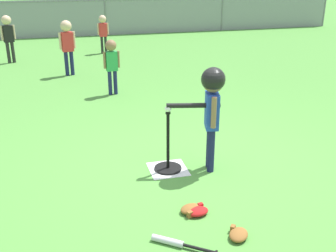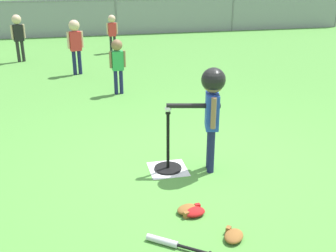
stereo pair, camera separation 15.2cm
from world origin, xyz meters
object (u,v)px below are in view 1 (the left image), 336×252
Objects in this scene: fielder_deep_right at (103,29)px; spare_bat_silver at (174,243)px; fielder_near_right at (8,33)px; glove_tossed_aside at (191,209)px; batting_tee at (168,160)px; baseball_on_tee at (168,109)px; glove_by_plate at (238,234)px; batter_child at (212,99)px; fielder_near_left at (67,40)px; fielder_deep_left at (112,60)px; glove_near_bats at (197,211)px.

spare_bat_silver is (-0.30, -8.17, -0.60)m from fielder_deep_right.
glove_tossed_aside is (2.25, -7.14, -0.68)m from fielder_near_right.
batting_tee reaches higher than spare_bat_silver.
baseball_on_tee reaches higher than glove_tossed_aside.
baseball_on_tee reaches higher than glove_by_plate.
baseball_on_tee is at bearing 167.28° from batter_child.
batter_child is at bearing -73.44° from fielder_near_left.
fielder_deep_left is (0.71, -1.59, -0.10)m from fielder_near_left.
spare_bat_silver is at bearing -75.48° from fielder_near_right.
fielder_deep_left is at bearing -65.86° from fielder_near_left.
fielder_deep_right is (0.00, 6.79, 0.51)m from batting_tee.
fielder_near_left is 6.28m from glove_by_plate.
batting_tee is 2.75× the size of glove_tossed_aside.
fielder_near_right is at bearing 108.44° from glove_by_plate.
glove_near_bats is (0.04, -0.97, -0.72)m from baseball_on_tee.
fielder_near_right is at bearing 113.41° from batter_child.
glove_tossed_aside is (0.23, -4.03, -0.61)m from fielder_deep_left.
fielder_near_left is at bearing 99.56° from glove_tossed_aside.
baseball_on_tee reaches higher than glove_near_bats.
batter_child is 1.28m from glove_near_bats.
glove_near_bats is at bearing -87.39° from batting_tee.
fielder_near_left is 4.87× the size of glove_near_bats.
glove_tossed_aside is (0.29, 0.45, 0.01)m from spare_bat_silver.
fielder_near_left reaches higher than fielder_deep_right.
fielder_deep_left is (-0.24, 3.10, -0.11)m from baseball_on_tee.
fielder_near_left is at bearing -49.21° from fielder_near_right.
batting_tee is 0.98m from glove_near_bats.
fielder_deep_left is 4.08m from glove_tossed_aside.
fielder_near_right reaches higher than baseball_on_tee.
fielder_near_left is 5.75m from glove_tossed_aside.
glove_by_plate reaches higher than spare_bat_silver.
fielder_deep_right is at bearing 89.97° from batting_tee.
glove_tossed_aside is at bearing -90.50° from baseball_on_tee.
glove_tossed_aside is (-0.01, -0.93, -0.08)m from batting_tee.
fielder_deep_right is 1.93× the size of spare_bat_silver.
spare_bat_silver is (-0.30, -1.38, -0.09)m from batting_tee.
batter_child is (0.47, -0.11, 0.12)m from baseball_on_tee.
fielder_deep_right is 8.19m from spare_bat_silver.
glove_near_bats is at bearing -116.29° from batter_child.
glove_near_bats is (-0.43, -0.87, -0.84)m from batter_child.
baseball_on_tee is 6.61m from fielder_near_right.
fielder_near_left reaches higher than spare_bat_silver.
fielder_near_left is (-0.96, -2.09, 0.11)m from fielder_deep_right.
glove_near_bats is at bearing -87.39° from baseball_on_tee.
glove_by_plate is (0.52, -4.52, -0.61)m from fielder_deep_left.
fielder_near_left reaches higher than glove_by_plate.
spare_bat_silver is at bearing -122.47° from glove_tossed_aside.
fielder_near_right is (-2.26, 6.21, -0.04)m from baseball_on_tee.
batting_tee is 0.65× the size of fielder_near_right.
spare_bat_silver is (0.66, -6.08, -0.71)m from fielder_near_left.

